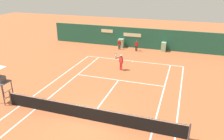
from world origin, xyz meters
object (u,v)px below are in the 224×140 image
at_px(tennis_ball_mid_court, 110,106).
at_px(tennis_ball_by_sideline, 88,60).
at_px(ball_kid_left_post, 137,45).
at_px(umpire_chair, 0,80).
at_px(ball_kid_right_post, 119,44).
at_px(player_on_baseline, 121,61).
at_px(tennis_ball_near_service_line, 109,71).

xyz_separation_m(tennis_ball_mid_court, tennis_ball_by_sideline, (-5.50, 8.29, 0.00)).
distance_m(ball_kid_left_post, tennis_ball_mid_court, 13.61).
bearing_deg(umpire_chair, tennis_ball_mid_court, 102.90).
bearing_deg(ball_kid_right_post, umpire_chair, 63.88).
xyz_separation_m(player_on_baseline, tennis_ball_by_sideline, (-4.21, 1.44, -0.90)).
bearing_deg(ball_kid_left_post, tennis_ball_by_sideline, 57.78).
distance_m(player_on_baseline, ball_kid_left_post, 6.68).
bearing_deg(player_on_baseline, ball_kid_left_post, -63.92).
height_order(umpire_chair, tennis_ball_mid_court, umpire_chair).
distance_m(ball_kid_right_post, tennis_ball_near_service_line, 7.56).
bearing_deg(umpire_chair, ball_kid_right_post, 164.87).
bearing_deg(tennis_ball_by_sideline, tennis_ball_near_service_line, -33.59).
relative_size(player_on_baseline, tennis_ball_near_service_line, 26.19).
relative_size(umpire_chair, tennis_ball_near_service_line, 38.65).
distance_m(umpire_chair, tennis_ball_mid_court, 7.95).
xyz_separation_m(ball_kid_right_post, ball_kid_left_post, (2.20, 0.00, 0.02)).
relative_size(player_on_baseline, tennis_ball_mid_court, 26.19).
bearing_deg(tennis_ball_mid_court, player_on_baseline, 100.72).
distance_m(umpire_chair, tennis_ball_near_service_line, 9.64).
xyz_separation_m(player_on_baseline, tennis_ball_mid_court, (1.30, -6.85, -0.90)).
height_order(ball_kid_right_post, tennis_ball_near_service_line, ball_kid_right_post).
distance_m(ball_kid_right_post, tennis_ball_by_sideline, 5.67).
height_order(player_on_baseline, tennis_ball_by_sideline, player_on_baseline).
height_order(player_on_baseline, ball_kid_right_post, player_on_baseline).
bearing_deg(tennis_ball_mid_court, ball_kid_right_post, 104.33).
relative_size(ball_kid_left_post, tennis_ball_mid_court, 19.13).
bearing_deg(player_on_baseline, tennis_ball_mid_court, 127.13).
bearing_deg(tennis_ball_mid_court, tennis_ball_near_service_line, 109.90).
distance_m(tennis_ball_mid_court, tennis_ball_by_sideline, 9.95).
xyz_separation_m(ball_kid_left_post, tennis_ball_by_sideline, (-4.25, -5.24, -0.72)).
height_order(umpire_chair, tennis_ball_near_service_line, umpire_chair).
xyz_separation_m(ball_kid_right_post, tennis_ball_near_service_line, (1.25, -7.43, -0.69)).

